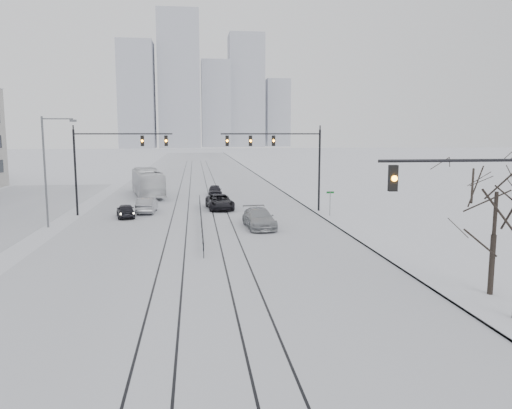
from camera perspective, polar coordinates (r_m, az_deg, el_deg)
name	(u,v)px	position (r m, az deg, el deg)	size (l,w,h in m)	color
road	(198,187)	(72.45, -6.61, 2.02)	(22.00, 260.00, 0.02)	silver
sidewalk_east	(290,185)	(73.78, 3.94, 2.22)	(5.00, 260.00, 0.16)	silver
curb	(274,185)	(73.35, 2.06, 2.18)	(0.10, 260.00, 0.12)	gray
tram_rails	(200,207)	(52.60, -6.44, -0.25)	(5.30, 180.00, 0.01)	black
skyline	(203,92)	(286.65, -6.03, 12.67)	(96.00, 48.00, 72.00)	#A3A7B3
traffic_mast_near	(484,212)	(21.48, 24.64, -0.83)	(6.10, 0.37, 7.00)	black
traffic_mast_ne	(285,153)	(47.86, 3.38, 5.86)	(9.60, 0.37, 8.00)	black
traffic_mast_nw	(108,156)	(48.76, -16.60, 5.36)	(9.10, 0.37, 8.00)	black
street_light_west	(48,164)	(43.73, -22.65, 4.32)	(2.73, 0.25, 9.00)	#595B60
bare_tree	(496,203)	(25.28, 25.75, 0.18)	(4.40, 4.40, 6.10)	black
median_fence	(201,218)	(42.65, -6.30, -1.52)	(0.06, 24.00, 1.00)	black
street_sign	(330,200)	(46.12, 8.47, 0.52)	(0.70, 0.06, 2.40)	#595B60
sedan_sb_inner	(126,211)	(47.03, -14.67, -0.70)	(1.52, 3.77, 1.28)	black
sedan_sb_outer	(147,205)	(49.45, -12.35, -0.06)	(1.60, 4.58, 1.51)	gray
sedan_nb_front	(220,202)	(50.67, -4.17, 0.28)	(2.47, 5.36, 1.49)	black
sedan_nb_right	(259,219)	(40.50, 0.36, -1.61)	(2.20, 5.40, 1.57)	#93969A
sedan_nb_far	(215,190)	(61.97, -4.69, 1.63)	(1.55, 3.86, 1.31)	black
box_truck	(148,183)	(62.54, -12.27, 2.45)	(2.79, 11.93, 3.32)	silver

